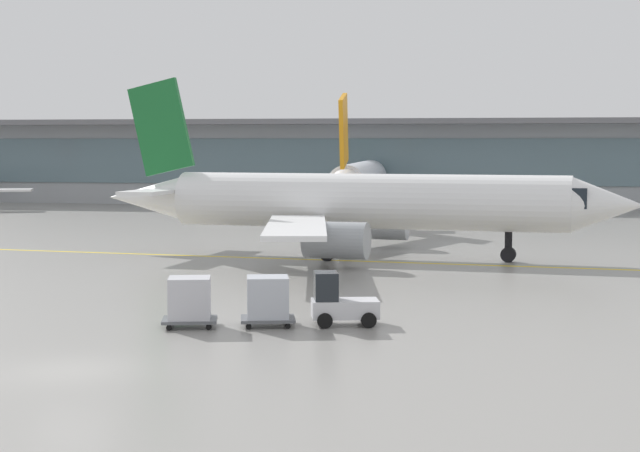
{
  "coord_description": "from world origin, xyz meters",
  "views": [
    {
      "loc": [
        13.31,
        -30.14,
        7.19
      ],
      "look_at": [
        4.35,
        20.04,
        3.0
      ],
      "focal_mm": 58.12,
      "sensor_mm": 36.0,
      "label": 1
    }
  ],
  "objects_px": {
    "gate_airplane_1": "(359,181)",
    "cargo_dolly_trailing": "(190,300)",
    "taxiing_regional_jet": "(362,203)",
    "baggage_tug": "(339,302)",
    "cargo_dolly_lead": "(268,299)"
  },
  "relations": [
    {
      "from": "baggage_tug",
      "to": "cargo_dolly_trailing",
      "type": "xyz_separation_m",
      "value": [
        -5.64,
        -1.45,
        0.16
      ]
    },
    {
      "from": "taxiing_regional_jet",
      "to": "cargo_dolly_trailing",
      "type": "relative_size",
      "value": 14.0
    },
    {
      "from": "cargo_dolly_trailing",
      "to": "gate_airplane_1",
      "type": "bearing_deg",
      "value": 77.29
    },
    {
      "from": "gate_airplane_1",
      "to": "baggage_tug",
      "type": "bearing_deg",
      "value": -175.07
    },
    {
      "from": "taxiing_regional_jet",
      "to": "cargo_dolly_lead",
      "type": "relative_size",
      "value": 14.0
    },
    {
      "from": "taxiing_regional_jet",
      "to": "cargo_dolly_lead",
      "type": "height_order",
      "value": "taxiing_regional_jet"
    },
    {
      "from": "baggage_tug",
      "to": "cargo_dolly_trailing",
      "type": "relative_size",
      "value": 1.18
    },
    {
      "from": "gate_airplane_1",
      "to": "taxiing_regional_jet",
      "type": "relative_size",
      "value": 0.99
    },
    {
      "from": "gate_airplane_1",
      "to": "cargo_dolly_trailing",
      "type": "bearing_deg",
      "value": 179.44
    },
    {
      "from": "gate_airplane_1",
      "to": "cargo_dolly_trailing",
      "type": "xyz_separation_m",
      "value": [
        1.81,
        -60.34,
        -2.31
      ]
    },
    {
      "from": "cargo_dolly_trailing",
      "to": "baggage_tug",
      "type": "bearing_deg",
      "value": -0.0
    },
    {
      "from": "taxiing_regional_jet",
      "to": "baggage_tug",
      "type": "distance_m",
      "value": 23.82
    },
    {
      "from": "cargo_dolly_lead",
      "to": "cargo_dolly_trailing",
      "type": "bearing_deg",
      "value": 180.0
    },
    {
      "from": "baggage_tug",
      "to": "cargo_dolly_lead",
      "type": "distance_m",
      "value": 2.8
    },
    {
      "from": "gate_airplane_1",
      "to": "taxiing_regional_jet",
      "type": "distance_m",
      "value": 35.68
    }
  ]
}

